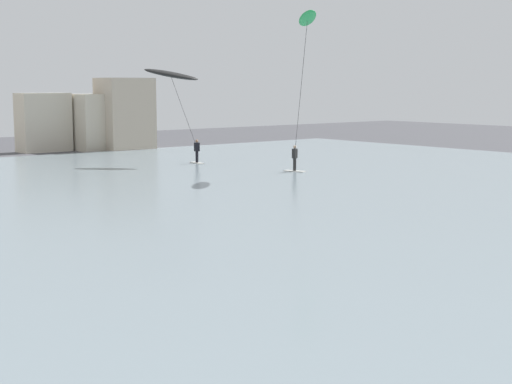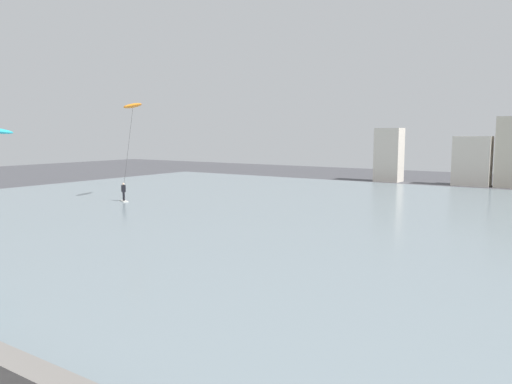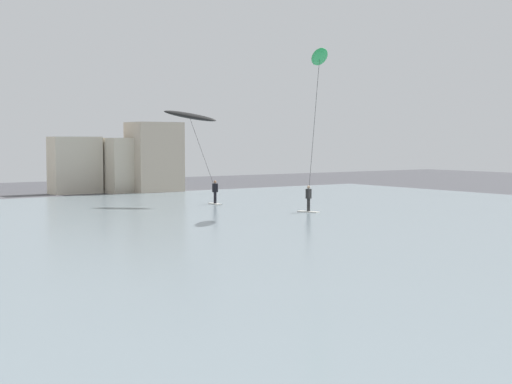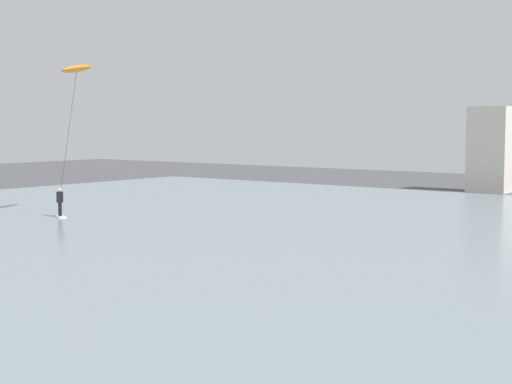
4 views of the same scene
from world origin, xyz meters
name	(u,v)px [view 4 (image 4 of 4)]	position (x,y,z in m)	size (l,w,h in m)	color
water_bay	(471,252)	(0.00, 30.44, 0.05)	(84.00, 52.00, 0.10)	gray
kitesurfer_orange	(75,85)	(-23.21, 28.76, 7.62)	(1.77, 3.51, 8.91)	silver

